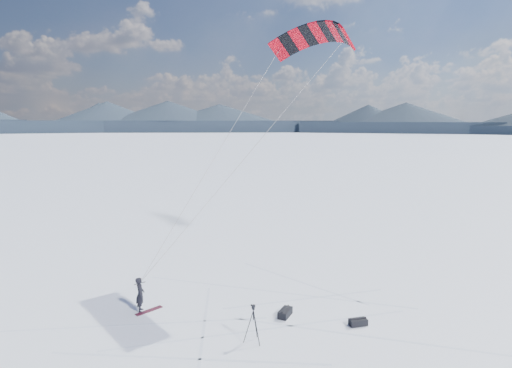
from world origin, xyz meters
TOP-DOWN VIEW (x-y plane):
  - ground at (0.00, 0.00)m, footprint 1800.00×1800.00m
  - horizon_hills at (-0.00, -0.00)m, footprint 704.00×704.42m
  - snow_tracks at (-0.41, -0.64)m, footprint 17.62×14.39m
  - snowkiter at (-3.43, 4.37)m, footprint 0.55×0.68m
  - snowboard at (-3.11, 4.17)m, footprint 1.35×0.56m
  - tripod at (-0.46, -0.70)m, footprint 0.73×0.67m
  - gear_bag_a at (1.90, 0.45)m, footprint 0.94×0.81m
  - gear_bag_b at (4.06, -1.88)m, footprint 0.83×0.58m
  - power_kite at (7.55, 5.75)m, footprint 12.22×6.01m

SIDE VIEW (x-z plane):
  - ground at x=0.00m, z-range 0.00..0.00m
  - snowkiter at x=-3.43m, z-range -0.80..0.80m
  - snow_tracks at x=-0.41m, z-range 0.00..0.01m
  - snowboard at x=-3.11m, z-range 0.00..0.04m
  - gear_bag_b at x=4.06m, z-range -0.02..0.32m
  - gear_bag_a at x=1.90m, z-range -0.02..0.36m
  - tripod at x=-0.46m, z-range 0.22..1.76m
  - horizon_hills at x=0.00m, z-range -0.65..9.45m
  - power_kite at x=7.55m, z-range 6.86..19.75m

